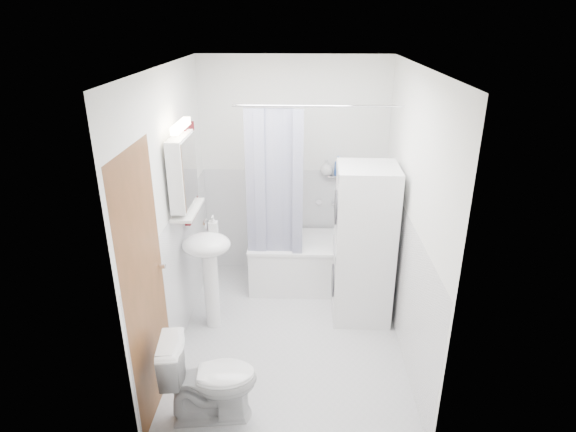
{
  "coord_description": "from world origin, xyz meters",
  "views": [
    {
      "loc": [
        0.11,
        -3.72,
        2.75
      ],
      "look_at": [
        -0.03,
        0.15,
        1.13
      ],
      "focal_mm": 30.0,
      "sensor_mm": 36.0,
      "label": 1
    }
  ],
  "objects_px": {
    "bathtub": "(314,261)",
    "sink": "(208,259)",
    "washer_dryer": "(364,245)",
    "toilet": "(210,379)"
  },
  "relations": [
    {
      "from": "sink",
      "to": "toilet",
      "type": "bearing_deg",
      "value": -79.71
    },
    {
      "from": "bathtub",
      "to": "sink",
      "type": "distance_m",
      "value": 1.32
    },
    {
      "from": "bathtub",
      "to": "washer_dryer",
      "type": "distance_m",
      "value": 0.86
    },
    {
      "from": "sink",
      "to": "toilet",
      "type": "xyz_separation_m",
      "value": [
        0.21,
        -1.14,
        -0.37
      ]
    },
    {
      "from": "bathtub",
      "to": "sink",
      "type": "relative_size",
      "value": 1.33
    },
    {
      "from": "bathtub",
      "to": "sink",
      "type": "bearing_deg",
      "value": -141.4
    },
    {
      "from": "bathtub",
      "to": "washer_dryer",
      "type": "relative_size",
      "value": 0.9
    },
    {
      "from": "washer_dryer",
      "to": "sink",
      "type": "bearing_deg",
      "value": -169.95
    },
    {
      "from": "bathtub",
      "to": "washer_dryer",
      "type": "height_order",
      "value": "washer_dryer"
    },
    {
      "from": "sink",
      "to": "washer_dryer",
      "type": "xyz_separation_m",
      "value": [
        1.43,
        0.23,
        0.06
      ]
    }
  ]
}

